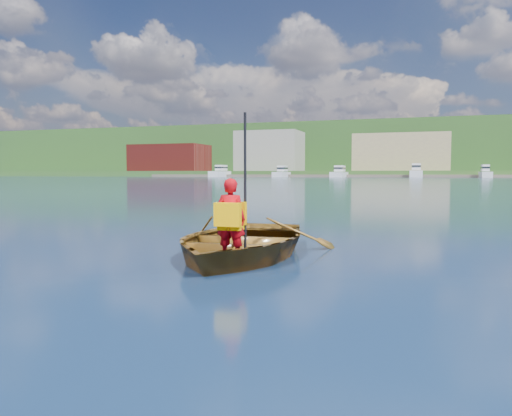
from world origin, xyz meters
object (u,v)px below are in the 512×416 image
object	(u,v)px
rowboat	(240,241)
dock	(395,176)
child_paddler	(231,218)
marina_yachts	(460,173)

from	to	relation	value
rowboat	dock	distance (m)	147.76
rowboat	child_paddler	distance (m)	1.01
child_paddler	marina_yachts	size ratio (longest dim) A/B	0.01
child_paddler	dock	distance (m)	148.66
rowboat	dock	xyz separation A→B (m)	(-4.67, 147.69, 0.18)
rowboat	marina_yachts	bearing A→B (deg)	84.89
rowboat	child_paddler	size ratio (longest dim) A/B	1.95
child_paddler	dock	size ratio (longest dim) A/B	0.01
child_paddler	dock	xyz separation A→B (m)	(-4.87, 148.58, -0.24)
dock	rowboat	bearing A→B (deg)	-88.19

